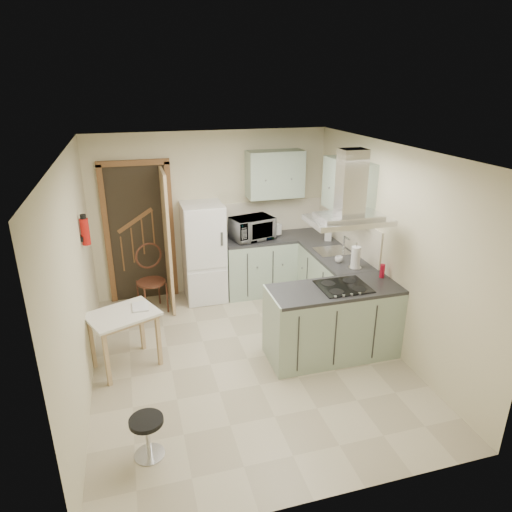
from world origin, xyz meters
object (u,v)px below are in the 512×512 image
object	(u,v)px
drop_leaf_table	(125,340)
stool	(148,437)
fridge	(204,253)
microwave	(252,228)
bentwood_chair	(151,282)
peninsula	(333,322)
extractor_hood	(348,220)

from	to	relation	value
drop_leaf_table	stool	world-z (taller)	drop_leaf_table
fridge	microwave	world-z (taller)	fridge
fridge	microwave	xyz separation A→B (m)	(0.75, -0.01, 0.32)
microwave	bentwood_chair	bearing A→B (deg)	173.33
drop_leaf_table	stool	size ratio (longest dim) A/B	1.84
fridge	drop_leaf_table	bearing A→B (deg)	-127.82
drop_leaf_table	microwave	distance (m)	2.60
microwave	drop_leaf_table	bearing A→B (deg)	-156.00
stool	microwave	world-z (taller)	microwave
peninsula	extractor_hood	xyz separation A→B (m)	(0.10, 0.00, 1.27)
peninsula	extractor_hood	distance (m)	1.27
extractor_hood	bentwood_chair	bearing A→B (deg)	140.51
peninsula	drop_leaf_table	bearing A→B (deg)	170.05
extractor_hood	stool	xyz separation A→B (m)	(-2.37, -1.06, -1.52)
extractor_hood	microwave	bearing A→B (deg)	106.17
peninsula	microwave	world-z (taller)	microwave
peninsula	extractor_hood	bearing A→B (deg)	0.00
drop_leaf_table	peninsula	bearing A→B (deg)	-33.51
drop_leaf_table	stool	xyz separation A→B (m)	(0.16, -1.49, -0.15)
fridge	bentwood_chair	size ratio (longest dim) A/B	1.65
extractor_hood	microwave	size ratio (longest dim) A/B	1.46
peninsula	fridge	bearing A→B (deg)	121.74
fridge	stool	world-z (taller)	fridge
extractor_hood	drop_leaf_table	size ratio (longest dim) A/B	1.20
extractor_hood	stool	world-z (taller)	extractor_hood
microwave	fridge	bearing A→B (deg)	164.97
drop_leaf_table	fridge	bearing A→B (deg)	28.62
fridge	stool	size ratio (longest dim) A/B	3.68
drop_leaf_table	bentwood_chair	distance (m)	1.40
stool	microwave	bearing A→B (deg)	59.26
drop_leaf_table	bentwood_chair	size ratio (longest dim) A/B	0.82
peninsula	extractor_hood	size ratio (longest dim) A/B	1.72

